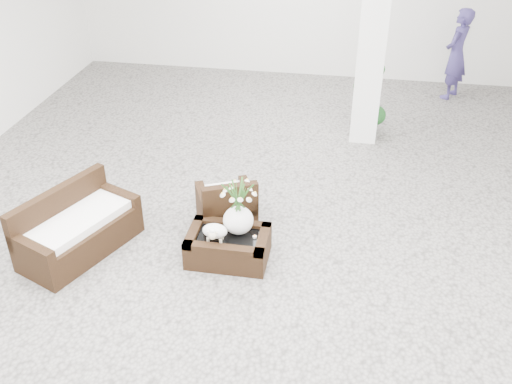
% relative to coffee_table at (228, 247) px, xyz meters
% --- Properties ---
extents(ground, '(11.00, 11.00, 0.00)m').
position_rel_coffee_table_xyz_m(ground, '(0.23, 0.58, -0.16)').
color(ground, gray).
rests_on(ground, ground).
extents(column, '(0.40, 0.40, 3.50)m').
position_rel_coffee_table_xyz_m(column, '(1.43, 3.38, 1.59)').
color(column, white).
rests_on(column, ground).
extents(coffee_table, '(0.90, 0.60, 0.31)m').
position_rel_coffee_table_xyz_m(coffee_table, '(0.00, 0.00, 0.00)').
color(coffee_table, black).
rests_on(coffee_table, ground).
extents(sheep_figurine, '(0.28, 0.23, 0.21)m').
position_rel_coffee_table_xyz_m(sheep_figurine, '(-0.12, -0.10, 0.26)').
color(sheep_figurine, white).
rests_on(sheep_figurine, coffee_table).
extents(planter_narcissus, '(0.44, 0.44, 0.80)m').
position_rel_coffee_table_xyz_m(planter_narcissus, '(0.10, 0.10, 0.56)').
color(planter_narcissus, white).
rests_on(planter_narcissus, coffee_table).
extents(tealight, '(0.04, 0.04, 0.03)m').
position_rel_coffee_table_xyz_m(tealight, '(0.30, 0.02, 0.17)').
color(tealight, white).
rests_on(tealight, coffee_table).
extents(armchair, '(0.86, 0.85, 0.70)m').
position_rel_coffee_table_xyz_m(armchair, '(-0.17, 0.68, 0.19)').
color(armchair, black).
rests_on(armchair, ground).
extents(loveseat, '(1.15, 1.54, 0.74)m').
position_rel_coffee_table_xyz_m(loveseat, '(-1.70, -0.14, 0.21)').
color(loveseat, black).
rests_on(loveseat, ground).
extents(topiary, '(0.44, 0.44, 1.65)m').
position_rel_coffee_table_xyz_m(topiary, '(1.44, 3.54, 0.67)').
color(topiary, '#133D16').
rests_on(topiary, ground).
extents(shopper, '(0.62, 0.70, 1.61)m').
position_rel_coffee_table_xyz_m(shopper, '(2.96, 5.36, 0.65)').
color(shopper, navy).
rests_on(shopper, ground).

